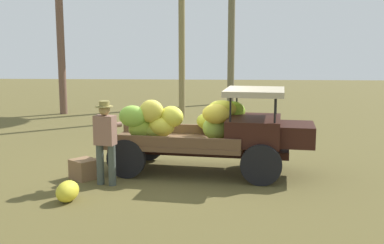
# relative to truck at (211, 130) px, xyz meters

# --- Properties ---
(ground_plane) EXTENTS (60.00, 60.00, 0.00)m
(ground_plane) POSITION_rel_truck_xyz_m (-0.82, 0.24, -0.94)
(ground_plane) COLOR brown
(truck) EXTENTS (4.60, 2.22, 1.85)m
(truck) POSITION_rel_truck_xyz_m (0.00, 0.00, 0.00)
(truck) COLOR black
(truck) RESTS_ON ground
(farmer) EXTENTS (0.53, 0.49, 1.69)m
(farmer) POSITION_rel_truck_xyz_m (-2.07, -1.05, 0.02)
(farmer) COLOR #434C44
(farmer) RESTS_ON ground
(wooden_crate) EXTENTS (0.67, 0.67, 0.41)m
(wooden_crate) POSITION_rel_truck_xyz_m (-2.64, -0.64, -0.74)
(wooden_crate) COLOR brown
(wooden_crate) RESTS_ON ground
(loose_banana_bunch) EXTENTS (0.47, 0.59, 0.39)m
(loose_banana_bunch) POSITION_rel_truck_xyz_m (-2.51, -2.11, -0.75)
(loose_banana_bunch) COLOR yellow
(loose_banana_bunch) RESTS_ON ground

